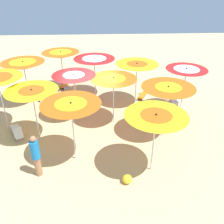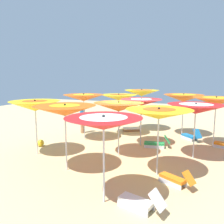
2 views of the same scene
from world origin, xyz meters
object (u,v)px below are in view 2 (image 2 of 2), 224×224
Objects in this scene: beach_umbrella_11 at (216,101)px; lounger_2 at (156,143)px; beach_umbrella_10 at (183,98)px; lounger_3 at (191,136)px; beach_umbrella_2 at (104,123)px; beach_umbrella_0 at (35,106)px; beach_umbrella_8 at (196,109)px; lounger_1 at (139,202)px; beach_umbrella_6 at (119,97)px; beach_umbrella_4 at (119,107)px; lounger_5 at (175,179)px; beach_ball at (41,143)px; lounger_4 at (130,128)px; beachgoer_0 at (82,119)px; beach_umbrella_1 at (65,111)px; beach_umbrella_7 at (141,102)px; beach_umbrella_5 at (159,114)px; beach_umbrella_3 at (84,98)px.

beach_umbrella_11 is 1.95× the size of lounger_2.
beach_umbrella_10 reaches higher than lounger_3.
beach_umbrella_0 is at bearing 150.91° from beach_umbrella_2.
lounger_1 is at bearing -103.95° from beach_umbrella_8.
beach_umbrella_6 is at bearing 107.34° from beach_umbrella_2.
lounger_2 is (1.25, 1.66, -1.85)m from beach_umbrella_4.
beach_ball is (-6.34, 1.56, -0.03)m from lounger_5.
beach_umbrella_11 reaches higher than beach_ball.
beach_umbrella_4 is 3.59m from lounger_5.
beach_umbrella_8 is at bearing -69.35° from lounger_4.
beach_umbrella_6 is 4.71m from beach_umbrella_8.
lounger_4 is (-4.58, 1.50, -1.95)m from beach_umbrella_11.
beachgoer_0 is at bearing 139.72° from beach_umbrella_4.
beach_umbrella_1 reaches higher than beach_umbrella_7.
beach_umbrella_4 is 1.85× the size of lounger_1.
beach_ball is at bearing 145.81° from beach_umbrella_2.
lounger_2 is at bearing 56.95° from beach_umbrella_1.
beach_umbrella_5 reaches higher than lounger_2.
beach_umbrella_10 reaches higher than beach_ball.
beach_umbrella_8 is 2.07× the size of lounger_3.
lounger_4 is at bearing 161.84° from beach_umbrella_11.
beach_ball is at bearing 169.78° from beach_umbrella_5.
beach_ball is (-5.09, -1.91, -0.03)m from lounger_2.
beach_umbrella_2 is at bearing -85.46° from beach_umbrella_7.
beach_umbrella_4 is 3.41m from beach_umbrella_6.
beach_umbrella_5 is at bearing -93.17° from beach_umbrella_10.
beach_umbrella_11 is (1.55, -1.66, 0.04)m from beach_umbrella_10.
lounger_1 is at bearing -65.49° from beach_umbrella_6.
beach_umbrella_4 is at bearing -116.20° from beach_umbrella_10.
beach_umbrella_4 is at bearing -69.56° from beach_umbrella_6.
beach_umbrella_3 is 3.05m from beach_ball.
beach_umbrella_0 reaches higher than beach_umbrella_8.
beachgoer_0 is (-5.14, 4.06, -1.21)m from beach_umbrella_5.
beach_umbrella_3 is at bearing -8.50° from lounger_2.
beach_umbrella_5 is 2.86m from lounger_1.
lounger_1 is (1.83, -3.44, -1.84)m from beach_umbrella_4.
lounger_2 is at bearing -108.48° from beach_umbrella_10.
lounger_1 is 0.94× the size of lounger_4.
beach_umbrella_8 reaches higher than beachgoer_0.
beach_umbrella_11 is 5.20m from lounger_4.
beachgoer_0 is at bearing -169.10° from beach_umbrella_6.
lounger_3 is 6.05m from beachgoer_0.
beach_umbrella_3 reaches higher than beachgoer_0.
beach_umbrella_6 is at bearing -41.94° from lounger_2.
lounger_4 is at bearing 87.12° from beach_umbrella_1.
lounger_5 is 7.42m from beachgoer_0.
beachgoer_0 is at bearing 164.46° from beach_umbrella_7.
beach_umbrella_4 is 3.03m from beach_umbrella_8.
beach_umbrella_0 is 6.07m from lounger_5.
beach_umbrella_0 is 1.02× the size of beach_umbrella_7.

